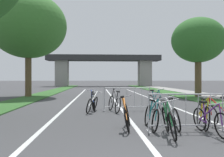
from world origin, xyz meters
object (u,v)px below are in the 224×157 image
Objects in this scene: bicycle_red_2 at (222,116)px; bicycle_yellow_6 at (203,115)px; crowd_barrier_second at (127,99)px; bicycle_black_8 at (114,103)px; bicycle_orange_5 at (127,116)px; bicycle_white_1 at (92,104)px; bicycle_purple_3 at (210,121)px; bicycle_blue_7 at (93,102)px; bicycle_teal_10 at (151,116)px; bicycle_teal_0 at (157,103)px; crowd_barrier_nearest at (186,113)px; tree_right_oak_mid at (198,41)px; tree_left_cypress_far at (28,26)px; bicycle_silver_9 at (172,116)px; bicycle_green_4 at (168,121)px.

bicycle_red_2 is 0.94× the size of bicycle_yellow_6.
crowd_barrier_second is at bearing -53.76° from bicycle_yellow_6.
bicycle_red_2 is at bearing -65.40° from bicycle_black_8.
crowd_barrier_second is at bearing 107.19° from bicycle_red_2.
bicycle_orange_5 is 2.27m from bicycle_yellow_6.
bicycle_white_1 is 1.04× the size of bicycle_purple_3.
bicycle_blue_7 is (0.01, 0.77, 0.02)m from bicycle_white_1.
bicycle_orange_5 is at bearing -96.77° from crowd_barrier_second.
bicycle_teal_10 is (0.82, -3.73, -0.03)m from bicycle_black_8.
crowd_barrier_second is 1.33m from bicycle_teal_0.
bicycle_red_2 is 0.95× the size of bicycle_black_8.
bicycle_orange_5 is (-1.56, 0.51, -0.14)m from crowd_barrier_nearest.
bicycle_black_8 is 1.05× the size of bicycle_teal_10.
crowd_barrier_nearest is 4.21m from bicycle_teal_0.
tree_right_oak_mid is at bearing 58.84° from bicycle_white_1.
tree_left_cypress_far is at bearing 127.52° from crowd_barrier_second.
crowd_barrier_second is at bearing -28.92° from bicycle_teal_0.
bicycle_teal_10 is (-1.36, 0.81, -0.00)m from bicycle_purple_3.
bicycle_purple_3 is (3.14, -4.54, 0.01)m from bicycle_white_1.
bicycle_white_1 is 1.03× the size of bicycle_red_2.
tree_right_oak_mid reaches higher than bicycle_red_2.
bicycle_white_1 is at bearing -35.15° from bicycle_yellow_6.
bicycle_teal_0 is at bearing -48.78° from tree_left_cypress_far.
bicycle_orange_5 is (1.07, -3.67, 0.02)m from bicycle_white_1.
crowd_barrier_nearest is 0.92m from bicycle_yellow_6.
bicycle_orange_5 is at bearing -60.45° from bicycle_white_1.
bicycle_black_8 reaches higher than bicycle_silver_9.
bicycle_blue_7 is at bearing 128.10° from bicycle_black_8.
bicycle_silver_9 is at bearing -43.39° from bicycle_white_1.
bicycle_silver_9 is (-0.73, 0.88, 0.01)m from bicycle_purple_3.
bicycle_white_1 is 5.52m from bicycle_purple_3.
bicycle_black_8 reaches higher than bicycle_green_4.
tree_left_cypress_far reaches higher than bicycle_orange_5.
bicycle_yellow_6 is 1.06× the size of bicycle_teal_10.
bicycle_purple_3 is at bearing -76.54° from bicycle_black_8.
crowd_barrier_nearest reaches higher than bicycle_red_2.
bicycle_yellow_6 is at bearing -111.57° from tree_right_oak_mid.
bicycle_silver_9 is at bearing 70.71° from bicycle_teal_0.
bicycle_blue_7 is 1.23m from bicycle_black_8.
tree_left_cypress_far is 16.87m from bicycle_purple_3.
bicycle_green_4 is at bearing -89.53° from bicycle_black_8.
crowd_barrier_nearest is at bearing -62.09° from bicycle_silver_9.
bicycle_white_1 is at bearing 122.18° from crowd_barrier_nearest.
bicycle_blue_7 is (-3.33, 4.39, -0.01)m from bicycle_yellow_6.
bicycle_teal_0 is 1.01× the size of bicycle_purple_3.
tree_left_cypress_far is at bearing -44.15° from bicycle_yellow_6.
bicycle_teal_10 reaches higher than bicycle_red_2.
crowd_barrier_nearest is 0.58m from bicycle_silver_9.
tree_right_oak_mid is 2.91× the size of crowd_barrier_nearest.
bicycle_red_2 is (-4.17, -11.97, -4.01)m from tree_right_oak_mid.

